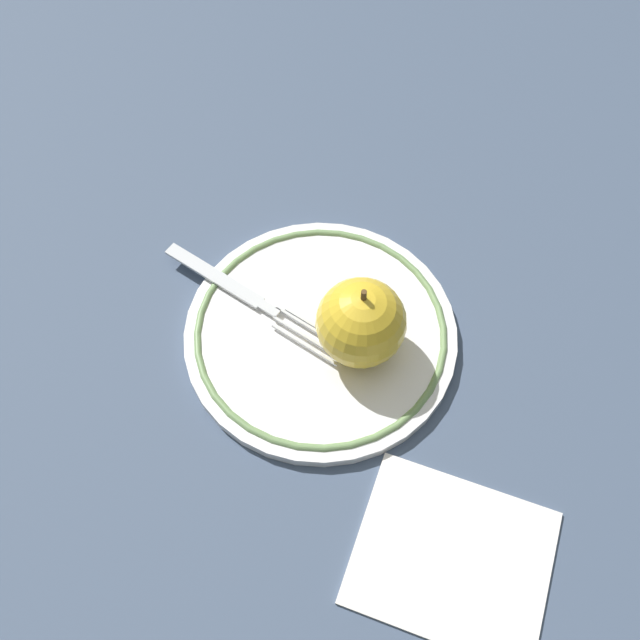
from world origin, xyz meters
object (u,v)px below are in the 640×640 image
Objects in this scene: fork at (247,295)px; napkin_folded at (452,557)px; plate at (320,336)px; apple_red_whole at (361,323)px.

fork is 0.26m from napkin_folded.
plate is 0.07m from fork.
apple_red_whole is 0.46× the size of fork.
apple_red_whole is 0.11m from fork.
napkin_folded is (-0.18, -0.19, -0.01)m from fork.
apple_red_whole is at bearing 8.32° from fork.
apple_red_whole is 0.59× the size of napkin_folded.
apple_red_whole is 0.18m from napkin_folded.
fork is (0.02, 0.07, 0.01)m from plate.
fork is at bearing 70.33° from plate.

